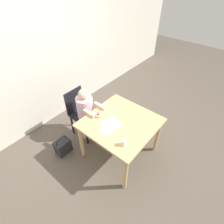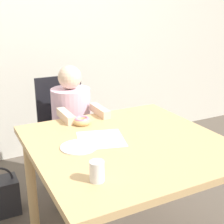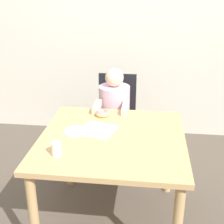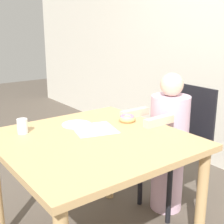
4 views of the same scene
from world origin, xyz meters
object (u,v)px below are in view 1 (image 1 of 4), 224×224
chair (81,114)px  child_figure (86,115)px  donut (98,115)px  handbag (63,146)px  cup (124,143)px

chair → child_figure: bearing=-90.0°
child_figure → donut: bearing=-99.3°
handbag → chair: bearing=7.5°
handbag → cup: 1.24m
chair → donut: chair is taller
chair → child_figure: child_figure is taller
chair → donut: bearing=-96.8°
donut → cup: bearing=-106.5°
child_figure → handbag: bearing=174.3°
donut → child_figure: bearing=80.7°
chair → cup: chair is taller
donut → handbag: bearing=140.6°
chair → handbag: chair is taller
donut → handbag: (-0.48, 0.39, -0.61)m
child_figure → donut: size_ratio=9.35×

